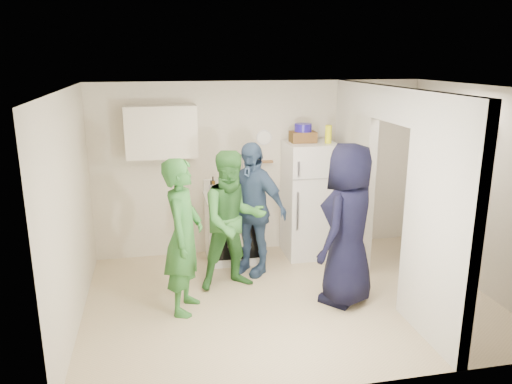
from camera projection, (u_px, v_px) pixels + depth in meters
floor at (289, 299)px, 6.02m from camera, size 4.80×4.80×0.00m
wall_back at (260, 168)px, 7.29m from camera, size 4.80×0.00×4.80m
wall_front at (347, 256)px, 4.08m from camera, size 4.80×0.00×4.80m
wall_left at (70, 212)px, 5.22m from camera, size 0.00×3.40×3.40m
wall_right at (479, 189)px, 6.15m from camera, size 0.00×3.40×3.40m
ceiling at (293, 88)px, 5.36m from camera, size 4.80×4.80×0.00m
partition_pier_back at (353, 173)px, 6.96m from camera, size 0.12×1.20×2.50m
partition_pier_front at (439, 223)px, 4.88m from camera, size 0.12×1.20×2.50m
partition_header at (395, 105)px, 5.64m from camera, size 0.12×1.00×0.40m
stove at (234, 227)px, 7.10m from camera, size 0.80×0.66×0.95m
upper_cabinet at (161, 132)px, 6.69m from camera, size 0.95×0.34×0.70m
fridge at (309, 200)px, 7.19m from camera, size 0.68×0.67×1.66m
wicker_basket at (303, 137)px, 6.98m from camera, size 0.35×0.25×0.15m
blue_bowl at (303, 128)px, 6.94m from camera, size 0.24×0.24×0.11m
yellow_cup_stack_top at (328, 134)px, 6.88m from camera, size 0.09×0.09×0.25m
wall_clock at (264, 137)px, 7.17m from camera, size 0.22×0.02×0.22m
spice_shelf at (261, 162)px, 7.22m from camera, size 0.35×0.08×0.03m
nook_window at (471, 154)px, 6.23m from camera, size 0.03×0.70×0.80m
nook_window_frame at (470, 154)px, 6.23m from camera, size 0.04×0.76×0.86m
nook_valance at (472, 126)px, 6.13m from camera, size 0.04×0.82×0.18m
yellow_cup_stack_stove at (227, 191)px, 6.71m from camera, size 0.09×0.09×0.25m
red_cup at (251, 194)px, 6.81m from camera, size 0.09×0.09×0.12m
person_green_left at (184, 237)px, 5.55m from camera, size 0.61×0.75×1.78m
person_green_center at (233, 221)px, 6.13m from camera, size 0.94×0.79×1.75m
person_denim at (251, 209)px, 6.57m from camera, size 1.05×1.04×1.78m
person_navy at (348, 225)px, 5.74m from camera, size 1.09×1.08×1.91m
person_nook at (432, 212)px, 6.68m from camera, size 0.66×1.08×1.62m
bottle_a at (213, 185)px, 7.01m from camera, size 0.06×0.06×0.25m
bottle_b at (222, 186)px, 6.82m from camera, size 0.07×0.07×0.32m
bottle_c at (225, 182)px, 7.06m from camera, size 0.08×0.08×0.31m
bottle_d at (235, 187)px, 6.89m from camera, size 0.07×0.07×0.27m
bottle_e at (237, 183)px, 7.11m from camera, size 0.07×0.07×0.27m
bottle_f at (245, 185)px, 7.00m from camera, size 0.08×0.08×0.27m
bottle_g at (250, 181)px, 7.10m from camera, size 0.07×0.07×0.32m
bottle_h at (211, 190)px, 6.78m from camera, size 0.07×0.07×0.26m
bottle_i at (236, 185)px, 7.05m from camera, size 0.06×0.06×0.25m
bottle_j at (255, 185)px, 6.90m from camera, size 0.07×0.07×0.30m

